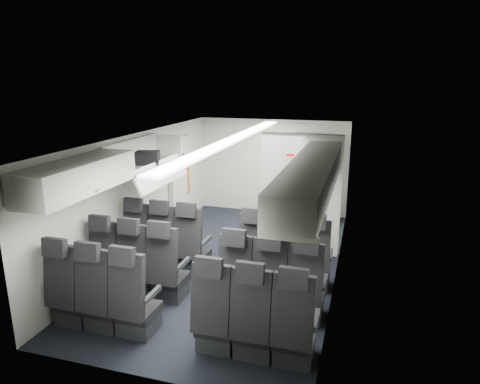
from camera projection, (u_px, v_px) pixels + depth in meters
The scene contains 14 objects.
cabin_shell at pixel (233, 200), 6.98m from camera, with size 3.41×6.01×2.16m.
seat_row_front at pixel (223, 253), 6.67m from camera, with size 3.33×0.56×1.24m.
seat_row_mid at pixel (202, 278), 5.84m from camera, with size 3.33×0.56×1.24m.
seat_row_rear at pixel (174, 312), 5.01m from camera, with size 3.33×0.56×1.24m.
overhead_bin_left_rear at pixel (78, 177), 5.32m from camera, with size 0.53×1.80×0.40m.
overhead_bin_left_front_open at pixel (144, 161), 6.98m from camera, with size 0.64×1.70×0.72m.
overhead_bin_right_rear at pixel (302, 194), 4.55m from camera, with size 0.53×1.80×0.40m.
overhead_bin_right_front at pixel (320, 163), 6.17m from camera, with size 0.53×1.70×0.40m.
bulkhead_partition at pixel (300, 195), 7.46m from camera, with size 1.40×0.15×2.13m.
galley_unit at pixel (312, 177), 9.28m from camera, with size 0.85×0.52×1.90m.
boarding_door at pixel (180, 181), 8.91m from camera, with size 0.12×1.27×1.86m.
flight_attendant at pixel (271, 197), 8.34m from camera, with size 0.58×0.38×1.59m, color black.
carry_on_bag at pixel (148, 158), 6.97m from camera, with size 0.37×0.26×0.22m, color black.
papers at pixel (281, 185), 8.17m from camera, with size 0.20×0.02×0.14m, color white.
Camera 1 is at (2.01, -6.40, 3.06)m, focal length 32.00 mm.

